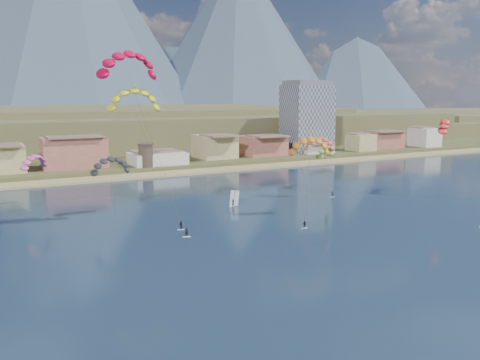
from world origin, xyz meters
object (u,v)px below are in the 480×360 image
at_px(kitesurfer_green, 325,150).
at_px(watchtower, 146,155).
at_px(kitesurfer_yellow, 134,97).
at_px(kitesurfer_orange, 310,143).
at_px(kitesurfer_red, 128,61).
at_px(windsurfer, 234,201).
at_px(apartment_tower, 307,117).

bearing_deg(kitesurfer_green, watchtower, 125.37).
height_order(kitesurfer_yellow, kitesurfer_orange, kitesurfer_yellow).
height_order(kitesurfer_red, windsurfer, kitesurfer_red).
height_order(apartment_tower, kitesurfer_green, apartment_tower).
bearing_deg(kitesurfer_green, kitesurfer_red, -164.47).
relative_size(apartment_tower, kitesurfer_green, 1.89).
distance_m(kitesurfer_red, kitesurfer_green, 69.81).
height_order(apartment_tower, kitesurfer_orange, apartment_tower).
distance_m(kitesurfer_orange, windsurfer, 25.39).
bearing_deg(kitesurfer_red, windsurfer, 15.94).
bearing_deg(kitesurfer_orange, watchtower, 99.68).
xyz_separation_m(kitesurfer_orange, windsurfer, (-10.92, 16.80, -15.58)).
bearing_deg(windsurfer, apartment_tower, 45.21).
relative_size(watchtower, kitesurfer_yellow, 0.28).
height_order(watchtower, kitesurfer_green, kitesurfer_green).
xyz_separation_m(kitesurfer_yellow, windsurfer, (26.29, 5.80, -26.06)).
relative_size(kitesurfer_yellow, kitesurfer_orange, 1.47).
distance_m(apartment_tower, kitesurfer_yellow, 133.33).
xyz_separation_m(kitesurfer_red, kitesurfer_yellow, (1.67, 2.19, -7.11)).
distance_m(kitesurfer_yellow, windsurfer, 37.47).
bearing_deg(kitesurfer_orange, windsurfer, 123.03).
bearing_deg(kitesurfer_red, kitesurfer_orange, -12.77).
bearing_deg(watchtower, apartment_tower, 9.93).
distance_m(kitesurfer_yellow, kitesurfer_green, 65.70).
height_order(kitesurfer_red, kitesurfer_orange, kitesurfer_red).
distance_m(watchtower, kitesurfer_yellow, 76.33).
height_order(watchtower, windsurfer, watchtower).
bearing_deg(windsurfer, kitesurfer_yellow, -167.56).
bearing_deg(kitesurfer_green, kitesurfer_yellow, -165.96).
bearing_deg(kitesurfer_yellow, kitesurfer_red, -127.29).
bearing_deg(watchtower, windsurfer, -87.47).
xyz_separation_m(kitesurfer_yellow, kitesurfer_green, (61.87, 15.47, -15.77)).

